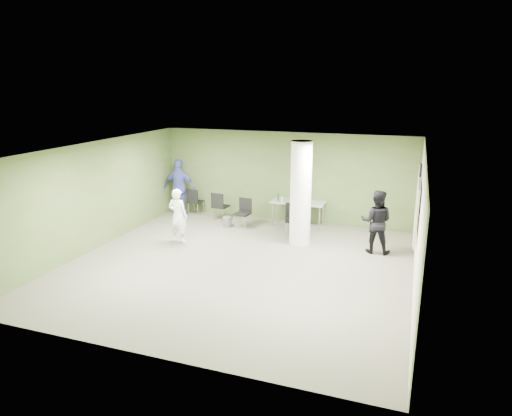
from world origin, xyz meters
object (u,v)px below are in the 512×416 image
at_px(folding_table, 297,203).
at_px(chair_back_left, 194,200).
at_px(man_blue, 180,187).
at_px(woman_white, 178,216).
at_px(man_black, 376,222).

height_order(folding_table, chair_back_left, folding_table).
distance_m(folding_table, man_blue, 3.94).
bearing_deg(chair_back_left, woman_white, 112.48).
bearing_deg(woman_white, chair_back_left, -71.00).
distance_m(folding_table, man_black, 2.91).
xyz_separation_m(chair_back_left, man_black, (5.97, -1.57, 0.31)).
relative_size(chair_back_left, woman_white, 0.59).
distance_m(folding_table, chair_back_left, 3.51).
bearing_deg(man_black, folding_table, -31.81).
distance_m(folding_table, woman_white, 3.70).
height_order(folding_table, man_black, man_black).
bearing_deg(folding_table, man_black, -32.19).
xyz_separation_m(woman_white, man_blue, (-1.23, 2.38, 0.19)).
xyz_separation_m(folding_table, woman_white, (-2.70, -2.53, 0.04)).
height_order(man_black, man_blue, man_blue).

